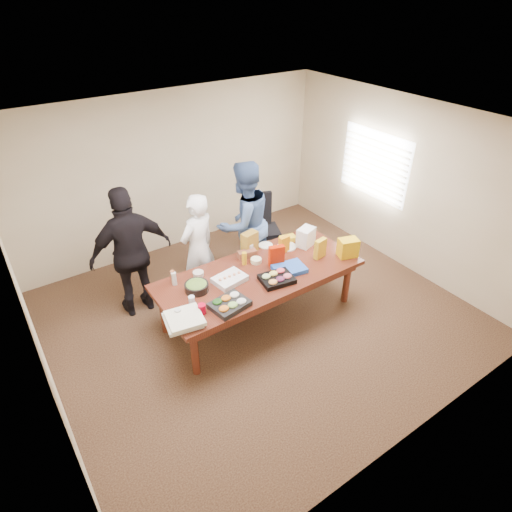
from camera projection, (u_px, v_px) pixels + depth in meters
floor at (259, 315)px, 6.24m from camera, size 5.50×5.00×0.02m
ceiling at (260, 128)px, 4.76m from camera, size 5.50×5.00×0.02m
wall_back at (175, 172)px, 7.23m from camera, size 5.50×0.04×2.70m
wall_front at (422, 353)px, 3.77m from camera, size 5.50×0.04×2.70m
wall_left at (28, 314)px, 4.20m from camera, size 0.04×5.00×2.70m
wall_right at (403, 185)px, 6.80m from camera, size 0.04×5.00×2.70m
window_panel at (374, 165)px, 7.12m from camera, size 0.03×1.40×1.10m
window_blinds at (372, 165)px, 7.10m from camera, size 0.04×1.36×1.00m
conference_table at (259, 294)px, 6.03m from camera, size 2.80×1.20×0.75m
office_chair at (265, 229)px, 7.27m from camera, size 0.71×0.71×1.08m
person_center at (198, 249)px, 6.16m from camera, size 0.71×0.57×1.69m
person_right at (244, 223)px, 6.53m from camera, size 1.02×0.83×1.94m
person_left at (132, 253)px, 5.84m from camera, size 1.15×0.51×1.93m
veggie_tray at (229, 304)px, 5.21m from camera, size 0.49×0.41×0.07m
fruit_tray at (277, 279)px, 5.65m from camera, size 0.47×0.40×0.06m
sheet_cake at (230, 279)px, 5.64m from camera, size 0.45×0.37×0.07m
salad_bowl at (197, 287)px, 5.47m from camera, size 0.36×0.36×0.10m
chip_bag_blue at (289, 269)px, 5.85m from camera, size 0.47×0.38×0.06m
chip_bag_red at (277, 256)px, 5.89m from camera, size 0.23×0.14×0.31m
chip_bag_yellow at (320, 248)px, 6.07m from camera, size 0.20×0.11×0.29m
chip_bag_orange at (284, 244)px, 6.20m from camera, size 0.17×0.08×0.25m
mayo_jar at (250, 249)px, 6.19m from camera, size 0.12×0.12×0.16m
mustard_bottle at (244, 258)px, 5.94m from camera, size 0.08×0.08×0.19m
dressing_bottle at (173, 277)px, 5.58m from camera, size 0.07×0.07×0.19m
ranch_bottle at (174, 279)px, 5.55m from camera, size 0.07×0.07×0.19m
banana_bunch at (288, 239)px, 6.50m from camera, size 0.26×0.18×0.08m
bread_loaf at (247, 254)px, 6.12m from camera, size 0.28×0.16×0.11m
kraft_bag at (250, 242)px, 6.19m from camera, size 0.26×0.19×0.31m
red_cup at (202, 309)px, 5.09m from camera, size 0.12×0.12×0.13m
clear_cup_a at (178, 313)px, 5.04m from camera, size 0.08×0.08×0.11m
clear_cup_b at (192, 300)px, 5.25m from camera, size 0.09×0.09×0.11m
pizza_box_lower at (183, 321)px, 4.98m from camera, size 0.47×0.47×0.05m
pizza_box_upper at (185, 318)px, 4.94m from camera, size 0.46×0.46×0.05m
plate_a at (287, 246)px, 6.37m from camera, size 0.35×0.35×0.02m
plate_b at (266, 245)px, 6.41m from camera, size 0.26×0.26×0.01m
dip_bowl_a at (256, 260)px, 6.02m from camera, size 0.17×0.17×0.06m
dip_bowl_b at (198, 274)px, 5.75m from camera, size 0.16×0.16×0.06m
grocery_bag_white at (306, 237)px, 6.35m from camera, size 0.31×0.26×0.28m
grocery_bag_yellow at (348, 248)px, 6.11m from camera, size 0.31×0.26×0.27m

